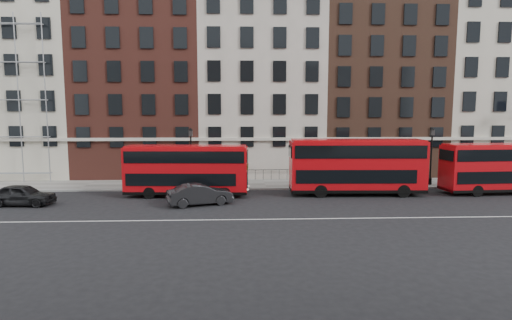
{
  "coord_description": "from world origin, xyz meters",
  "views": [
    {
      "loc": [
        -2.39,
        -26.68,
        6.61
      ],
      "look_at": [
        -1.05,
        5.0,
        3.0
      ],
      "focal_mm": 28.0,
      "sensor_mm": 36.0,
      "label": 1
    }
  ],
  "objects_px": {
    "bus_b": "(186,169)",
    "bus_d": "(502,167)",
    "car_front": "(200,194)",
    "car_rear": "(22,195)",
    "bus_c": "(356,165)"
  },
  "relations": [
    {
      "from": "bus_b",
      "to": "car_rear",
      "type": "height_order",
      "value": "bus_b"
    },
    {
      "from": "car_rear",
      "to": "car_front",
      "type": "distance_m",
      "value": 13.0
    },
    {
      "from": "bus_b",
      "to": "car_front",
      "type": "bearing_deg",
      "value": -63.57
    },
    {
      "from": "car_rear",
      "to": "car_front",
      "type": "height_order",
      "value": "car_front"
    },
    {
      "from": "bus_b",
      "to": "bus_c",
      "type": "height_order",
      "value": "bus_c"
    },
    {
      "from": "bus_b",
      "to": "car_front",
      "type": "xyz_separation_m",
      "value": [
        1.4,
        -3.22,
        -1.44
      ]
    },
    {
      "from": "car_rear",
      "to": "car_front",
      "type": "bearing_deg",
      "value": -88.02
    },
    {
      "from": "bus_b",
      "to": "car_front",
      "type": "distance_m",
      "value": 3.79
    },
    {
      "from": "bus_b",
      "to": "bus_d",
      "type": "height_order",
      "value": "bus_d"
    },
    {
      "from": "bus_c",
      "to": "car_rear",
      "type": "height_order",
      "value": "bus_c"
    },
    {
      "from": "car_front",
      "to": "bus_b",
      "type": "bearing_deg",
      "value": 4.17
    },
    {
      "from": "bus_c",
      "to": "car_front",
      "type": "relative_size",
      "value": 2.32
    },
    {
      "from": "bus_d",
      "to": "bus_b",
      "type": "bearing_deg",
      "value": 176.67
    },
    {
      "from": "bus_c",
      "to": "bus_d",
      "type": "distance_m",
      "value": 12.36
    },
    {
      "from": "bus_b",
      "to": "bus_c",
      "type": "relative_size",
      "value": 0.9
    }
  ]
}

